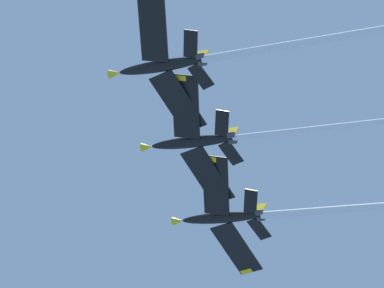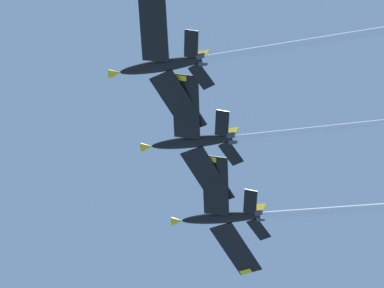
# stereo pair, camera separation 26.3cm
# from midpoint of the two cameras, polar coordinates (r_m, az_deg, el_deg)

# --- Properties ---
(jet_inner_left) EXTENTS (33.87, 30.65, 15.18)m
(jet_inner_left) POSITION_cam_midpoint_polar(r_m,az_deg,el_deg) (109.56, 1.96, 5.73)
(jet_inner_left) COLOR black
(jet_centre) EXTENTS (34.19, 30.47, 15.29)m
(jet_centre) POSITION_cam_midpoint_polar(r_m,az_deg,el_deg) (114.67, 2.72, 0.42)
(jet_centre) COLOR black
(jet_inner_right) EXTENTS (31.71, 28.77, 14.69)m
(jet_inner_right) POSITION_cam_midpoint_polar(r_m,az_deg,el_deg) (119.57, 5.22, -4.57)
(jet_inner_right) COLOR black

